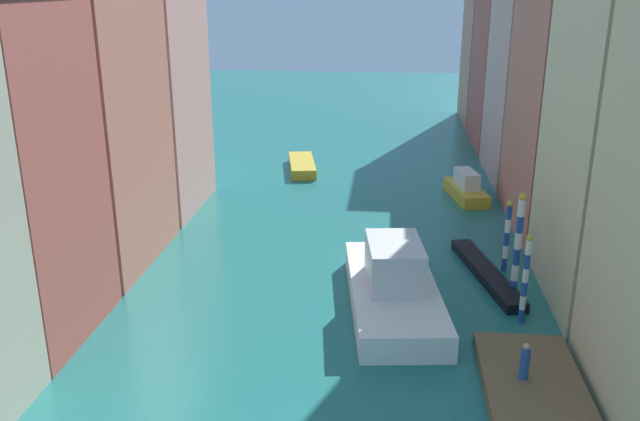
{
  "coord_description": "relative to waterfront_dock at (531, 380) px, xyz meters",
  "views": [
    {
      "loc": [
        2.44,
        -15.26,
        14.74
      ],
      "look_at": [
        -1.62,
        23.14,
        1.5
      ],
      "focal_mm": 37.54,
      "sensor_mm": 36.0,
      "label": 1
    }
  ],
  "objects": [
    {
      "name": "vaporetto_white",
      "position": [
        -5.31,
        6.13,
        0.81
      ],
      "size": [
        5.23,
        10.89,
        3.27
      ],
      "color": "white",
      "rests_on": "ground"
    },
    {
      "name": "motorboat_0",
      "position": [
        -12.83,
        29.99,
        0.14
      ],
      "size": [
        3.07,
        6.54,
        0.79
      ],
      "color": "gold",
      "rests_on": "ground"
    },
    {
      "name": "motorboat_1",
      "position": [
        -0.15,
        23.66,
        0.48
      ],
      "size": [
        2.96,
        5.56,
        2.02
      ],
      "color": "gold",
      "rests_on": "ground"
    },
    {
      "name": "building_right_2",
      "position": [
        6.15,
        18.83,
        10.65
      ],
      "size": [
        8.14,
        11.06,
        21.77
      ],
      "color": "#C6705B",
      "rests_on": "ground"
    },
    {
      "name": "building_right_4",
      "position": [
        6.15,
        41.18,
        7.21
      ],
      "size": [
        8.14,
        11.4,
        14.9
      ],
      "color": "#B25147",
      "rests_on": "ground"
    },
    {
      "name": "mooring_pole_0",
      "position": [
        0.52,
        5.14,
        1.93
      ],
      "size": [
        0.29,
        0.29,
        4.27
      ],
      "color": "#1E479E",
      "rests_on": "ground"
    },
    {
      "name": "gondola_black",
      "position": [
        -0.44,
        9.93,
        0.01
      ],
      "size": [
        2.99,
        8.45,
        0.52
      ],
      "color": "black",
      "rests_on": "ground"
    },
    {
      "name": "mooring_pole_1",
      "position": [
        0.61,
        7.91,
        2.46
      ],
      "size": [
        0.37,
        0.37,
        5.32
      ],
      "color": "#1E479E",
      "rests_on": "ground"
    },
    {
      "name": "ground_plane",
      "position": [
        -8.19,
        16.84,
        -0.25
      ],
      "size": [
        154.0,
        154.0,
        0.0
      ],
      "primitive_type": "plane",
      "color": "#1E6B66"
    },
    {
      "name": "building_left_2",
      "position": [
        -22.53,
        10.4,
        9.67
      ],
      "size": [
        8.14,
        9.24,
        19.81
      ],
      "color": "#C6705B",
      "rests_on": "ground"
    },
    {
      "name": "building_right_3",
      "position": [
        6.15,
        29.91,
        8.2
      ],
      "size": [
        8.14,
        10.83,
        16.89
      ],
      "color": "tan",
      "rests_on": "ground"
    },
    {
      "name": "building_left_3",
      "position": [
        -22.53,
        19.65,
        7.24
      ],
      "size": [
        8.14,
        8.7,
        14.97
      ],
      "color": "tan",
      "rests_on": "ground"
    },
    {
      "name": "mooring_pole_2",
      "position": [
        0.63,
        10.94,
        1.77
      ],
      "size": [
        0.31,
        0.31,
        3.95
      ],
      "color": "#1E479E",
      "rests_on": "ground"
    },
    {
      "name": "building_right_5",
      "position": [
        6.15,
        52.34,
        10.12
      ],
      "size": [
        8.14,
        10.22,
        20.72
      ],
      "color": "#C6705B",
      "rests_on": "ground"
    },
    {
      "name": "waterfront_dock",
      "position": [
        0.0,
        0.0,
        0.0
      ],
      "size": [
        3.72,
        6.29,
        0.5
      ],
      "color": "brown",
      "rests_on": "ground"
    },
    {
      "name": "person_on_dock",
      "position": [
        -0.39,
        -0.34,
        0.94
      ],
      "size": [
        0.36,
        0.36,
        1.5
      ],
      "color": "#234C93",
      "rests_on": "waterfront_dock"
    }
  ]
}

